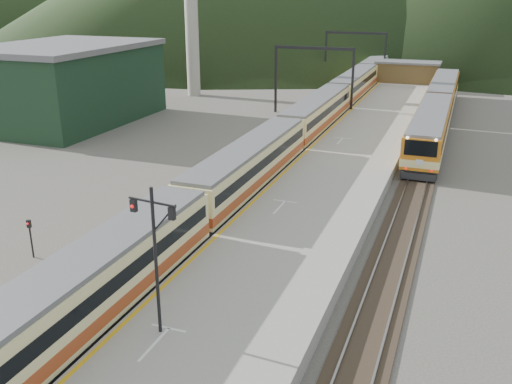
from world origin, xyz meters
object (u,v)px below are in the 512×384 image
at_px(main_train, 317,115).
at_px(signal_mast, 155,246).
at_px(second_train, 437,108).
at_px(worker, 4,327).

height_order(main_train, signal_mast, signal_mast).
relative_size(second_train, worker, 22.95).
xyz_separation_m(second_train, worker, (-14.36, -48.44, -1.17)).
relative_size(signal_mast, worker, 3.56).
distance_m(second_train, signal_mast, 47.30).
bearing_deg(second_train, worker, -106.51).
relative_size(second_train, signal_mast, 6.46).
height_order(signal_mast, worker, signal_mast).
bearing_deg(second_train, signal_mast, -99.65).
height_order(second_train, signal_mast, signal_mast).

